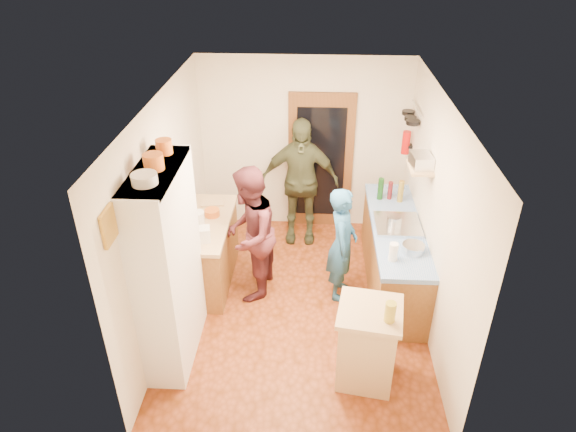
# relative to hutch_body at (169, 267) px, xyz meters

# --- Properties ---
(floor) EXTENTS (3.00, 4.00, 0.02)m
(floor) POSITION_rel_hutch_body_xyz_m (1.30, 0.80, -1.11)
(floor) COLOR brown
(floor) RESTS_ON ground
(ceiling) EXTENTS (3.00, 4.00, 0.02)m
(ceiling) POSITION_rel_hutch_body_xyz_m (1.30, 0.80, 1.51)
(ceiling) COLOR silver
(ceiling) RESTS_ON ground
(wall_back) EXTENTS (3.00, 0.02, 2.60)m
(wall_back) POSITION_rel_hutch_body_xyz_m (1.30, 2.81, 0.20)
(wall_back) COLOR beige
(wall_back) RESTS_ON ground
(wall_front) EXTENTS (3.00, 0.02, 2.60)m
(wall_front) POSITION_rel_hutch_body_xyz_m (1.30, -1.21, 0.20)
(wall_front) COLOR beige
(wall_front) RESTS_ON ground
(wall_left) EXTENTS (0.02, 4.00, 2.60)m
(wall_left) POSITION_rel_hutch_body_xyz_m (-0.21, 0.80, 0.20)
(wall_left) COLOR beige
(wall_left) RESTS_ON ground
(wall_right) EXTENTS (0.02, 4.00, 2.60)m
(wall_right) POSITION_rel_hutch_body_xyz_m (2.81, 0.80, 0.20)
(wall_right) COLOR beige
(wall_right) RESTS_ON ground
(door_frame) EXTENTS (0.95, 0.06, 2.10)m
(door_frame) POSITION_rel_hutch_body_xyz_m (1.55, 2.77, -0.05)
(door_frame) COLOR brown
(door_frame) RESTS_ON ground
(door_glass) EXTENTS (0.70, 0.02, 1.70)m
(door_glass) POSITION_rel_hutch_body_xyz_m (1.55, 2.74, -0.05)
(door_glass) COLOR black
(door_glass) RESTS_ON door_frame
(hutch_body) EXTENTS (0.40, 1.20, 2.20)m
(hutch_body) POSITION_rel_hutch_body_xyz_m (0.00, 0.00, 0.00)
(hutch_body) COLOR white
(hutch_body) RESTS_ON ground
(hutch_top_shelf) EXTENTS (0.40, 1.14, 0.04)m
(hutch_top_shelf) POSITION_rel_hutch_body_xyz_m (0.00, 0.00, 1.08)
(hutch_top_shelf) COLOR white
(hutch_top_shelf) RESTS_ON hutch_body
(plate_stack) EXTENTS (0.23, 0.23, 0.09)m
(plate_stack) POSITION_rel_hutch_body_xyz_m (0.00, -0.29, 1.15)
(plate_stack) COLOR white
(plate_stack) RESTS_ON hutch_top_shelf
(orange_pot_a) EXTENTS (0.19, 0.19, 0.15)m
(orange_pot_a) POSITION_rel_hutch_body_xyz_m (0.00, 0.01, 1.17)
(orange_pot_a) COLOR orange
(orange_pot_a) RESTS_ON hutch_top_shelf
(orange_pot_b) EXTENTS (0.16, 0.16, 0.14)m
(orange_pot_b) POSITION_rel_hutch_body_xyz_m (0.00, 0.37, 1.17)
(orange_pot_b) COLOR orange
(orange_pot_b) RESTS_ON hutch_top_shelf
(left_counter_base) EXTENTS (0.60, 1.40, 0.85)m
(left_counter_base) POSITION_rel_hutch_body_xyz_m (0.10, 1.25, -0.68)
(left_counter_base) COLOR brown
(left_counter_base) RESTS_ON ground
(left_counter_top) EXTENTS (0.64, 1.44, 0.05)m
(left_counter_top) POSITION_rel_hutch_body_xyz_m (0.10, 1.25, -0.23)
(left_counter_top) COLOR tan
(left_counter_top) RESTS_ON left_counter_base
(toaster) EXTENTS (0.26, 0.20, 0.18)m
(toaster) POSITION_rel_hutch_body_xyz_m (0.15, 0.81, -0.11)
(toaster) COLOR white
(toaster) RESTS_ON left_counter_top
(kettle) EXTENTS (0.22, 0.22, 0.19)m
(kettle) POSITION_rel_hutch_body_xyz_m (0.05, 1.14, -0.10)
(kettle) COLOR white
(kettle) RESTS_ON left_counter_top
(orange_bowl) EXTENTS (0.23, 0.23, 0.09)m
(orange_bowl) POSITION_rel_hutch_body_xyz_m (0.18, 1.40, -0.16)
(orange_bowl) COLOR orange
(orange_bowl) RESTS_ON left_counter_top
(chopping_board) EXTENTS (0.33, 0.26, 0.02)m
(chopping_board) POSITION_rel_hutch_body_xyz_m (0.12, 1.72, -0.19)
(chopping_board) COLOR tan
(chopping_board) RESTS_ON left_counter_top
(right_counter_base) EXTENTS (0.60, 2.20, 0.84)m
(right_counter_base) POSITION_rel_hutch_body_xyz_m (2.50, 1.30, -0.68)
(right_counter_base) COLOR brown
(right_counter_base) RESTS_ON ground
(right_counter_top) EXTENTS (0.62, 2.22, 0.06)m
(right_counter_top) POSITION_rel_hutch_body_xyz_m (2.50, 1.30, -0.23)
(right_counter_top) COLOR #0745AB
(right_counter_top) RESTS_ON right_counter_base
(hob) EXTENTS (0.55, 0.58, 0.04)m
(hob) POSITION_rel_hutch_body_xyz_m (2.50, 1.27, -0.18)
(hob) COLOR silver
(hob) RESTS_ON right_counter_top
(pot_on_hob) EXTENTS (0.18, 0.18, 0.11)m
(pot_on_hob) POSITION_rel_hutch_body_xyz_m (2.45, 1.24, -0.10)
(pot_on_hob) COLOR silver
(pot_on_hob) RESTS_ON hob
(bottle_a) EXTENTS (0.10, 0.10, 0.30)m
(bottle_a) POSITION_rel_hutch_body_xyz_m (2.35, 1.96, -0.05)
(bottle_a) COLOR #143F14
(bottle_a) RESTS_ON right_counter_top
(bottle_b) EXTENTS (0.06, 0.06, 0.25)m
(bottle_b) POSITION_rel_hutch_body_xyz_m (2.48, 1.98, -0.08)
(bottle_b) COLOR #591419
(bottle_b) RESTS_ON right_counter_top
(bottle_c) EXTENTS (0.08, 0.08, 0.30)m
(bottle_c) POSITION_rel_hutch_body_xyz_m (2.61, 1.91, -0.05)
(bottle_c) COLOR olive
(bottle_c) RESTS_ON right_counter_top
(paper_towel) EXTENTS (0.12, 0.12, 0.21)m
(paper_towel) POSITION_rel_hutch_body_xyz_m (2.35, 0.54, -0.09)
(paper_towel) COLOR white
(paper_towel) RESTS_ON right_counter_top
(mixing_bowl) EXTENTS (0.30, 0.30, 0.10)m
(mixing_bowl) POSITION_rel_hutch_body_xyz_m (2.60, 0.71, -0.15)
(mixing_bowl) COLOR silver
(mixing_bowl) RESTS_ON right_counter_top
(island_base) EXTENTS (0.63, 0.63, 0.86)m
(island_base) POSITION_rel_hutch_body_xyz_m (2.04, -0.32, -0.67)
(island_base) COLOR tan
(island_base) RESTS_ON ground
(island_top) EXTENTS (0.71, 0.71, 0.05)m
(island_top) POSITION_rel_hutch_body_xyz_m (2.04, -0.32, -0.22)
(island_top) COLOR tan
(island_top) RESTS_ON island_base
(cutting_board) EXTENTS (0.39, 0.33, 0.02)m
(cutting_board) POSITION_rel_hutch_body_xyz_m (2.00, -0.26, -0.21)
(cutting_board) COLOR white
(cutting_board) RESTS_ON island_top
(oil_jar) EXTENTS (0.12, 0.12, 0.21)m
(oil_jar) POSITION_rel_hutch_body_xyz_m (2.20, -0.46, -0.09)
(oil_jar) COLOR #AD9E2D
(oil_jar) RESTS_ON island_top
(pan_rail) EXTENTS (0.02, 0.65, 0.02)m
(pan_rail) POSITION_rel_hutch_body_xyz_m (2.76, 2.33, 0.95)
(pan_rail) COLOR silver
(pan_rail) RESTS_ON wall_right
(pan_hang_a) EXTENTS (0.18, 0.18, 0.05)m
(pan_hang_a) POSITION_rel_hutch_body_xyz_m (2.70, 2.15, 0.82)
(pan_hang_a) COLOR black
(pan_hang_a) RESTS_ON pan_rail
(pan_hang_b) EXTENTS (0.16, 0.16, 0.05)m
(pan_hang_b) POSITION_rel_hutch_body_xyz_m (2.70, 2.35, 0.80)
(pan_hang_b) COLOR black
(pan_hang_b) RESTS_ON pan_rail
(pan_hang_c) EXTENTS (0.17, 0.17, 0.05)m
(pan_hang_c) POSITION_rel_hutch_body_xyz_m (2.70, 2.55, 0.81)
(pan_hang_c) COLOR black
(pan_hang_c) RESTS_ON pan_rail
(wall_shelf) EXTENTS (0.26, 0.42, 0.03)m
(wall_shelf) POSITION_rel_hutch_body_xyz_m (2.67, 1.25, 0.60)
(wall_shelf) COLOR tan
(wall_shelf) RESTS_ON wall_right
(radio) EXTENTS (0.25, 0.32, 0.15)m
(radio) POSITION_rel_hutch_body_xyz_m (2.67, 1.25, 0.69)
(radio) COLOR silver
(radio) RESTS_ON wall_shelf
(ext_bracket) EXTENTS (0.06, 0.10, 0.04)m
(ext_bracket) POSITION_rel_hutch_body_xyz_m (2.77, 2.50, 0.35)
(ext_bracket) COLOR black
(ext_bracket) RESTS_ON wall_right
(fire_extinguisher) EXTENTS (0.11, 0.11, 0.32)m
(fire_extinguisher) POSITION_rel_hutch_body_xyz_m (2.71, 2.50, 0.40)
(fire_extinguisher) COLOR red
(fire_extinguisher) RESTS_ON wall_right
(picture_frame) EXTENTS (0.03, 0.25, 0.30)m
(picture_frame) POSITION_rel_hutch_body_xyz_m (-0.18, -0.75, 0.95)
(picture_frame) COLOR gold
(picture_frame) RESTS_ON wall_left
(person_hob) EXTENTS (0.41, 0.58, 1.49)m
(person_hob) POSITION_rel_hutch_body_xyz_m (1.85, 1.04, -0.35)
(person_hob) COLOR #24588A
(person_hob) RESTS_ON ground
(person_left) EXTENTS (0.76, 0.92, 1.74)m
(person_left) POSITION_rel_hutch_body_xyz_m (0.73, 1.07, -0.23)
(person_left) COLOR #4D2025
(person_left) RESTS_ON ground
(person_back) EXTENTS (1.10, 0.46, 1.88)m
(person_back) POSITION_rel_hutch_body_xyz_m (1.27, 2.34, -0.16)
(person_back) COLOR #393D26
(person_back) RESTS_ON ground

